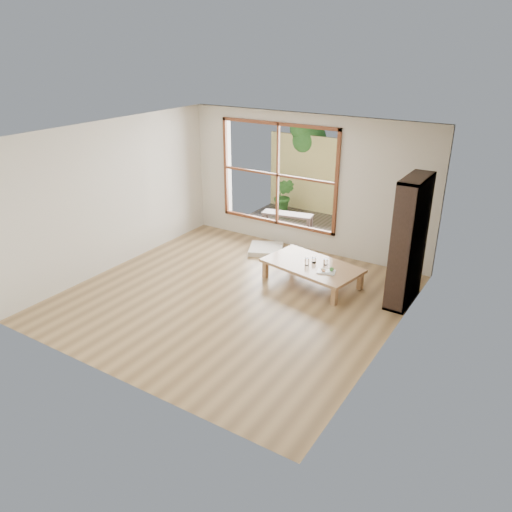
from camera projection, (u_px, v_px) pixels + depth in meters
The scene contains 15 objects.
ground at pixel (234, 297), 8.04m from camera, with size 5.00×5.00×0.00m, color #A88554.
low_table at pixel (312, 266), 8.37m from camera, with size 1.75×1.19×0.35m.
floor_cushion at pixel (266, 249), 9.74m from camera, with size 0.63×0.63×0.09m, color white.
bookshelf at pixel (409, 242), 7.53m from camera, with size 0.32×0.90×2.01m, color #31211B.
glass_tall at pixel (307, 262), 8.29m from camera, with size 0.07×0.07×0.13m, color silver.
glass_mid at pixel (326, 262), 8.31m from camera, with size 0.07×0.07×0.10m, color silver.
glass_short at pixel (314, 260), 8.39m from camera, with size 0.07×0.07×0.09m, color silver.
glass_small at pixel (314, 259), 8.44m from camera, with size 0.06×0.06×0.07m, color silver.
food_tray at pixel (327, 271), 8.06m from camera, with size 0.33×0.27×0.09m.
deck at pixel (302, 226), 11.09m from camera, with size 2.80×2.00×0.05m, color #392F29.
garden_bench at pixel (287, 216), 10.76m from camera, with size 1.12×0.52×0.34m.
bamboo_fence at pixel (324, 176), 11.51m from camera, with size 2.80×0.06×1.80m, color tan.
shrub_right at pixel (358, 204), 11.12m from camera, with size 0.72×0.63×0.80m, color #2D5F23.
shrub_left at pixel (284, 196), 11.63m from camera, with size 0.47×0.38×0.85m, color #2D5F23.
garden_tree at pixel (305, 140), 11.78m from camera, with size 1.04×0.85×2.22m.
Camera 1 is at (4.09, -5.82, 3.82)m, focal length 35.00 mm.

